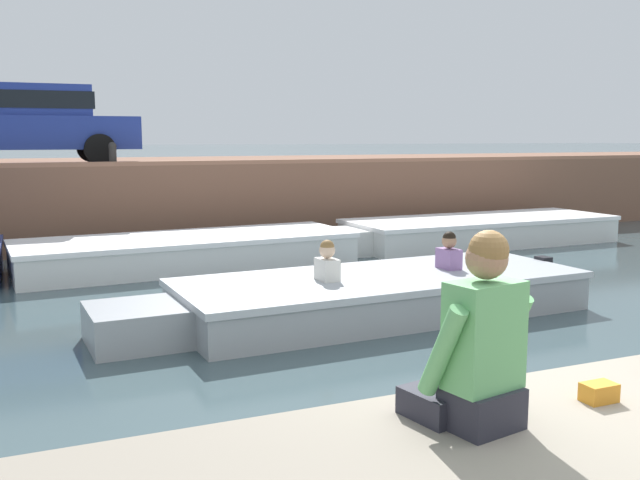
{
  "coord_description": "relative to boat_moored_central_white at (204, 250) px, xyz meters",
  "views": [
    {
      "loc": [
        -2.97,
        -3.26,
        2.17
      ],
      "look_at": [
        0.01,
        3.66,
        1.08
      ],
      "focal_mm": 40.0,
      "sensor_mm": 36.0,
      "label": 1
    }
  ],
  "objects": [
    {
      "name": "ground_plane",
      "position": [
        0.05,
        -3.27,
        -0.26
      ],
      "size": [
        400.0,
        400.0,
        0.0
      ],
      "primitive_type": "plane",
      "color": "#3D5156"
    },
    {
      "name": "mooring_bollard_mid",
      "position": [
        -1.16,
        2.21,
        1.61
      ],
      "size": [
        0.15,
        0.15,
        0.45
      ],
      "color": "#2D2B28",
      "rests_on": "far_quay_wall"
    },
    {
      "name": "person_seated_left",
      "position": [
        -0.92,
        -9.01,
        0.89
      ],
      "size": [
        0.57,
        0.58,
        0.96
      ],
      "color": "#282833",
      "rests_on": "near_quay"
    },
    {
      "name": "snack_bag",
      "position": [
        -0.13,
        -9.02,
        0.57
      ],
      "size": [
        0.18,
        0.12,
        0.1
      ],
      "primitive_type": "cube",
      "color": "orange",
      "rests_on": "near_quay"
    },
    {
      "name": "far_wall_coping",
      "position": [
        0.05,
        2.08,
        1.41
      ],
      "size": [
        60.0,
        0.24,
        0.08
      ],
      "primitive_type": "cube",
      "color": "#9F6C52",
      "rests_on": "far_quay_wall"
    },
    {
      "name": "motorboat_passing",
      "position": [
        0.95,
        -4.17,
        -0.01
      ],
      "size": [
        6.19,
        2.13,
        0.98
      ],
      "color": "#93999E",
      "rests_on": "ground"
    },
    {
      "name": "boat_moored_east_white",
      "position": [
        5.55,
        0.23,
        0.01
      ],
      "size": [
        6.75,
        2.07,
        0.54
      ],
      "color": "white",
      "rests_on": "ground"
    },
    {
      "name": "boat_moored_central_white",
      "position": [
        0.0,
        0.0,
        0.0
      ],
      "size": [
        6.72,
        2.23,
        0.53
      ],
      "color": "white",
      "rests_on": "ground"
    },
    {
      "name": "car_left_inner_blue",
      "position": [
        -2.59,
        3.54,
        2.22
      ],
      "size": [
        4.27,
        1.94,
        1.54
      ],
      "color": "#233893",
      "rests_on": "far_quay_wall"
    },
    {
      "name": "far_quay_wall",
      "position": [
        0.05,
        4.96,
        0.56
      ],
      "size": [
        60.0,
        6.0,
        1.64
      ],
      "primitive_type": "cube",
      "color": "brown",
      "rests_on": "ground"
    }
  ]
}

